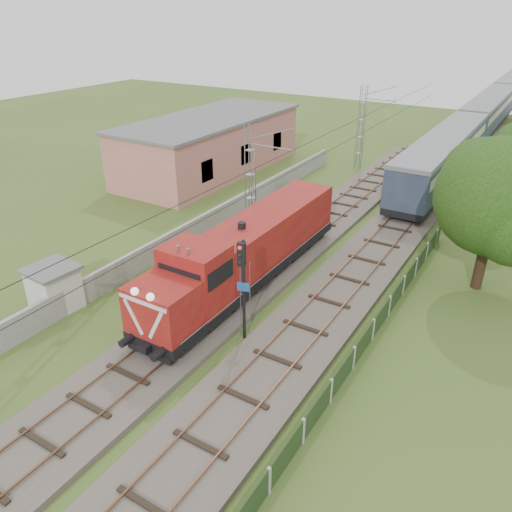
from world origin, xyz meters
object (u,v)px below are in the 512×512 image
Objects in this scene: locomotive at (247,251)px; signal_post at (243,274)px; coach_rake at (489,110)px; relay_hut at (54,288)px.

locomotive is 5.36m from signal_post.
locomotive reaches higher than coach_rake.
locomotive is at bearing 44.72° from relay_hut.
signal_post is at bearing 15.96° from relay_hut.
coach_rake is at bearing 77.71° from relay_hut.
locomotive is 10.46m from relay_hut.
coach_rake is 28.66× the size of relay_hut.
coach_rake is at bearing 84.24° from locomotive.
relay_hut is (-10.01, -2.86, -2.39)m from signal_post.
signal_post is 2.07× the size of relay_hut.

